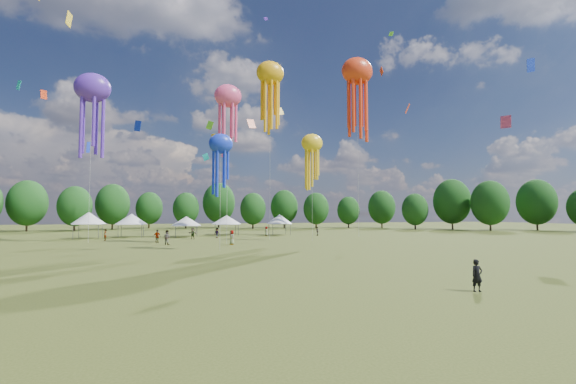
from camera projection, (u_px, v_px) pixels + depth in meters
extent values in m
plane|color=#384416|center=(322.00, 297.00, 18.89)|extent=(300.00, 300.00, 0.00)
imported|color=black|center=(477.00, 275.00, 20.29)|extent=(0.64, 0.44, 1.68)
imported|color=gray|center=(167.00, 238.00, 50.93)|extent=(1.18, 1.14, 1.91)
imported|color=gray|center=(266.00, 231.00, 71.32)|extent=(0.55, 0.85, 1.73)
imported|color=gray|center=(317.00, 231.00, 72.29)|extent=(0.77, 0.91, 1.67)
imported|color=gray|center=(217.00, 233.00, 65.43)|extent=(1.27, 1.09, 1.71)
imported|color=gray|center=(157.00, 236.00, 54.08)|extent=(1.16, 0.86, 1.83)
imported|color=gray|center=(193.00, 233.00, 62.61)|extent=(1.70, 1.36, 1.81)
imported|color=gray|center=(105.00, 235.00, 58.99)|extent=(0.42, 0.63, 1.71)
imported|color=gray|center=(232.00, 237.00, 51.46)|extent=(0.88, 1.07, 1.89)
cylinder|color=#47474C|center=(73.00, 232.00, 61.52)|extent=(0.08, 0.08, 2.31)
cylinder|color=#47474C|center=(79.00, 231.00, 65.05)|extent=(0.08, 0.08, 2.31)
cylinder|color=#47474C|center=(98.00, 232.00, 62.52)|extent=(0.08, 0.08, 2.31)
cylinder|color=#47474C|center=(103.00, 231.00, 66.05)|extent=(0.08, 0.08, 2.31)
cube|color=white|center=(89.00, 224.00, 63.85)|extent=(4.08, 4.08, 0.10)
cone|color=white|center=(89.00, 218.00, 63.91)|extent=(5.30, 5.30, 1.98)
cylinder|color=#47474C|center=(118.00, 231.00, 65.94)|extent=(0.08, 0.08, 2.16)
cylinder|color=#47474C|center=(121.00, 231.00, 69.55)|extent=(0.08, 0.08, 2.16)
cylinder|color=#47474C|center=(142.00, 231.00, 66.96)|extent=(0.08, 0.08, 2.16)
cylinder|color=#47474C|center=(143.00, 230.00, 70.57)|extent=(0.08, 0.08, 2.16)
cube|color=white|center=(131.00, 224.00, 68.32)|extent=(4.16, 4.16, 0.10)
cone|color=white|center=(131.00, 219.00, 68.37)|extent=(5.40, 5.40, 1.85)
cylinder|color=#47474C|center=(175.00, 232.00, 67.21)|extent=(0.08, 0.08, 1.89)
cylinder|color=#47474C|center=(176.00, 231.00, 70.73)|extent=(0.08, 0.08, 1.89)
cylinder|color=#47474C|center=(197.00, 232.00, 68.20)|extent=(0.08, 0.08, 1.89)
cylinder|color=#47474C|center=(196.00, 231.00, 71.72)|extent=(0.08, 0.08, 1.89)
cube|color=white|center=(186.00, 226.00, 69.52)|extent=(4.06, 4.06, 0.10)
cone|color=white|center=(186.00, 221.00, 69.57)|extent=(5.28, 5.28, 1.62)
cylinder|color=#47474C|center=(217.00, 230.00, 72.18)|extent=(0.08, 0.08, 2.01)
cylinder|color=#47474C|center=(215.00, 230.00, 76.01)|extent=(0.08, 0.08, 2.01)
cylinder|color=#47474C|center=(238.00, 230.00, 73.27)|extent=(0.08, 0.08, 2.01)
cylinder|color=#47474C|center=(235.00, 229.00, 77.09)|extent=(0.08, 0.08, 2.01)
cube|color=white|center=(227.00, 224.00, 74.70)|extent=(4.38, 4.38, 0.10)
cone|color=white|center=(227.00, 220.00, 74.75)|extent=(5.70, 5.70, 1.72)
cylinder|color=#47474C|center=(273.00, 230.00, 72.90)|extent=(0.08, 0.08, 2.08)
cylinder|color=#47474C|center=(269.00, 229.00, 76.19)|extent=(0.08, 0.08, 2.08)
cylinder|color=#47474C|center=(290.00, 230.00, 73.83)|extent=(0.08, 0.08, 2.08)
cylinder|color=#47474C|center=(286.00, 229.00, 77.12)|extent=(0.08, 0.08, 2.08)
cube|color=white|center=(279.00, 224.00, 75.07)|extent=(3.83, 3.83, 0.10)
cone|color=white|center=(279.00, 219.00, 75.13)|extent=(4.97, 4.97, 1.78)
ellipsoid|color=#FF4B84|center=(228.00, 96.00, 53.48)|extent=(3.77, 2.64, 3.20)
cylinder|color=beige|center=(227.00, 169.00, 52.91)|extent=(0.03, 0.03, 20.34)
ellipsoid|color=#FFAF0F|center=(270.00, 73.00, 62.60)|extent=(4.53, 3.17, 3.85)
cylinder|color=beige|center=(270.00, 155.00, 61.84)|extent=(0.03, 0.03, 26.81)
ellipsoid|color=yellow|center=(312.00, 143.00, 58.88)|extent=(3.32, 2.33, 2.83)
cylinder|color=beige|center=(312.00, 192.00, 58.46)|extent=(0.03, 0.03, 14.82)
ellipsoid|color=#5B2BC0|center=(93.00, 88.00, 56.07)|extent=(5.01, 3.51, 4.26)
cylinder|color=beige|center=(90.00, 164.00, 55.44)|extent=(0.03, 0.03, 22.30)
ellipsoid|color=#1835DD|center=(221.00, 144.00, 43.80)|extent=(2.71, 1.90, 2.30)
cylinder|color=beige|center=(220.00, 197.00, 43.46)|extent=(0.03, 0.03, 11.98)
ellipsoid|color=#F53B15|center=(357.00, 71.00, 70.48)|extent=(5.87, 4.11, 4.99)
cylinder|color=beige|center=(358.00, 153.00, 69.64)|extent=(0.03, 0.03, 30.00)
cube|color=#F53B15|center=(251.00, 124.00, 79.01)|extent=(1.99, 1.25, 2.13)
cube|color=#FFAF0F|center=(360.00, 66.00, 80.80)|extent=(0.77, 0.39, 0.96)
cube|color=#65DC24|center=(210.00, 125.00, 59.36)|extent=(1.21, 0.71, 1.55)
cube|color=#1835DD|center=(531.00, 65.00, 45.85)|extent=(1.56, 0.42, 1.79)
cube|color=#F53B15|center=(382.00, 71.00, 61.86)|extent=(0.23, 1.36, 1.51)
cube|color=yellow|center=(69.00, 19.00, 41.85)|extent=(0.43, 1.13, 1.49)
cube|color=#1835DD|center=(138.00, 126.00, 84.69)|extent=(1.67, 1.50, 2.63)
cube|color=#19D6CE|center=(19.00, 85.00, 50.80)|extent=(0.92, 1.00, 1.50)
cube|color=#FF4B84|center=(269.00, 75.00, 70.50)|extent=(1.43, 1.79, 1.97)
cube|color=#F53B15|center=(408.00, 109.00, 78.79)|extent=(1.62, 1.91, 1.95)
cube|color=yellow|center=(280.00, 111.00, 79.14)|extent=(1.68, 0.71, 1.82)
cube|color=#65DC24|center=(391.00, 34.00, 58.59)|extent=(0.74, 0.61, 0.86)
cube|color=#1835DD|center=(88.00, 147.00, 76.09)|extent=(0.52, 2.00, 2.37)
cube|color=#19D6CE|center=(206.00, 157.00, 68.08)|extent=(1.19, 0.81, 1.53)
cube|color=#FF4B84|center=(506.00, 122.00, 50.22)|extent=(0.77, 1.07, 1.65)
cube|color=#5B2BC0|center=(266.00, 19.00, 83.61)|extent=(0.93, 0.51, 1.09)
cube|color=#F53B15|center=(44.00, 95.00, 45.82)|extent=(0.54, 0.77, 1.13)
cube|color=#FFAF0F|center=(215.00, 139.00, 73.18)|extent=(1.48, 1.89, 1.91)
cylinder|color=#38281C|center=(27.00, 224.00, 90.03)|extent=(0.44, 0.44, 3.41)
ellipsoid|color=#184416|center=(27.00, 203.00, 90.31)|extent=(8.53, 8.53, 10.66)
cylinder|color=#38281C|center=(74.00, 225.00, 92.32)|extent=(0.44, 0.44, 3.07)
ellipsoid|color=#184416|center=(75.00, 206.00, 92.56)|extent=(7.66, 7.66, 9.58)
cylinder|color=#38281C|center=(112.00, 223.00, 102.24)|extent=(0.44, 0.44, 3.43)
ellipsoid|color=#184416|center=(113.00, 204.00, 102.52)|extent=(8.58, 8.58, 10.73)
cylinder|color=#38281C|center=(149.00, 223.00, 110.01)|extent=(0.44, 0.44, 2.95)
ellipsoid|color=#184416|center=(149.00, 208.00, 110.25)|extent=(7.37, 7.37, 9.21)
cylinder|color=#38281C|center=(186.00, 223.00, 109.00)|extent=(0.44, 0.44, 2.89)
ellipsoid|color=#184416|center=(186.00, 208.00, 109.24)|extent=(7.23, 7.23, 9.04)
cylinder|color=#38281C|center=(219.00, 221.00, 115.90)|extent=(0.44, 0.44, 3.84)
ellipsoid|color=#184416|center=(219.00, 203.00, 116.21)|extent=(9.60, 9.60, 11.99)
cylinder|color=#38281C|center=(253.00, 223.00, 107.51)|extent=(0.44, 0.44, 2.84)
ellipsoid|color=#184416|center=(253.00, 209.00, 107.74)|extent=(7.11, 7.11, 8.89)
cylinder|color=#38281C|center=(284.00, 222.00, 112.66)|extent=(0.44, 0.44, 3.16)
ellipsoid|color=#184416|center=(284.00, 207.00, 112.92)|extent=(7.91, 7.91, 9.88)
cylinder|color=#38281C|center=(316.00, 223.00, 109.25)|extent=(0.44, 0.44, 2.88)
ellipsoid|color=#184416|center=(316.00, 209.00, 109.48)|extent=(7.21, 7.21, 9.01)
cylinder|color=#38281C|center=(349.00, 223.00, 114.06)|extent=(0.44, 0.44, 2.63)
ellipsoid|color=#184416|center=(348.00, 210.00, 114.28)|extent=(6.57, 6.57, 8.22)
cylinder|color=#38281C|center=(382.00, 222.00, 113.15)|extent=(0.44, 0.44, 3.13)
ellipsoid|color=#184416|center=(382.00, 207.00, 113.40)|extent=(7.81, 7.81, 9.77)
cylinder|color=#38281C|center=(415.00, 224.00, 102.54)|extent=(0.44, 0.44, 2.72)
ellipsoid|color=#184416|center=(415.00, 209.00, 102.76)|extent=(6.80, 6.80, 8.50)
cylinder|color=#38281C|center=(452.00, 222.00, 102.33)|extent=(0.44, 0.44, 3.81)
ellipsoid|color=#184416|center=(452.00, 201.00, 102.64)|extent=(9.52, 9.52, 11.90)
cylinder|color=#38281C|center=(490.00, 223.00, 94.54)|extent=(0.44, 0.44, 3.51)
ellipsoid|color=#184416|center=(490.00, 203.00, 94.83)|extent=(8.78, 8.78, 10.97)
cylinder|color=#38281C|center=(537.00, 223.00, 96.56)|extent=(0.44, 0.44, 3.64)
ellipsoid|color=#184416|center=(536.00, 202.00, 96.86)|extent=(9.10, 9.10, 11.37)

